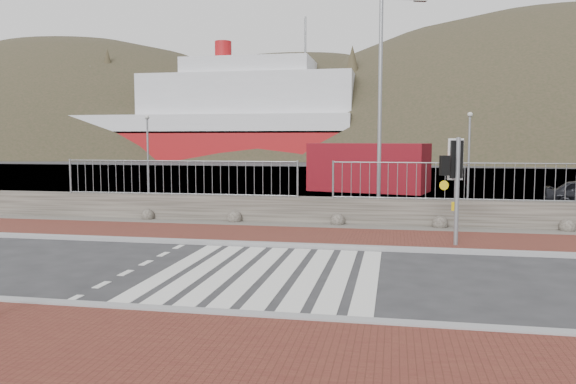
% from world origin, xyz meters
% --- Properties ---
extents(ground, '(220.00, 220.00, 0.00)m').
position_xyz_m(ground, '(0.00, 0.00, 0.00)').
color(ground, '#28282B').
rests_on(ground, ground).
extents(sidewalk_near, '(40.00, 4.00, 0.08)m').
position_xyz_m(sidewalk_near, '(0.00, -5.00, 0.04)').
color(sidewalk_near, brown).
rests_on(sidewalk_near, ground).
extents(sidewalk_far, '(40.00, 3.00, 0.08)m').
position_xyz_m(sidewalk_far, '(0.00, 4.50, 0.04)').
color(sidewalk_far, brown).
rests_on(sidewalk_far, ground).
extents(kerb_near, '(40.00, 0.25, 0.12)m').
position_xyz_m(kerb_near, '(0.00, -3.00, 0.05)').
color(kerb_near, gray).
rests_on(kerb_near, ground).
extents(kerb_far, '(40.00, 0.25, 0.12)m').
position_xyz_m(kerb_far, '(0.00, 3.00, 0.05)').
color(kerb_far, gray).
rests_on(kerb_far, ground).
extents(zebra_crossing, '(4.62, 5.60, 0.01)m').
position_xyz_m(zebra_crossing, '(-0.00, 0.00, 0.01)').
color(zebra_crossing, silver).
rests_on(zebra_crossing, ground).
extents(gravel_strip, '(40.00, 1.50, 0.06)m').
position_xyz_m(gravel_strip, '(0.00, 6.50, 0.03)').
color(gravel_strip, '#59544C').
rests_on(gravel_strip, ground).
extents(stone_wall, '(40.00, 0.60, 0.90)m').
position_xyz_m(stone_wall, '(0.00, 7.30, 0.45)').
color(stone_wall, '#443F38').
rests_on(stone_wall, ground).
extents(railing, '(18.07, 0.07, 1.22)m').
position_xyz_m(railing, '(0.00, 7.15, 1.82)').
color(railing, gray).
rests_on(railing, stone_wall).
extents(quay, '(120.00, 40.00, 0.50)m').
position_xyz_m(quay, '(0.00, 27.90, 0.00)').
color(quay, '#4C4C4F').
rests_on(quay, ground).
extents(water, '(220.00, 50.00, 0.05)m').
position_xyz_m(water, '(0.00, 62.90, 0.00)').
color(water, '#3F4C54').
rests_on(water, ground).
extents(ferry, '(50.00, 16.00, 20.00)m').
position_xyz_m(ferry, '(-24.65, 67.90, 5.36)').
color(ferry, maroon).
rests_on(ferry, ground).
extents(hills_backdrop, '(254.00, 90.00, 100.00)m').
position_xyz_m(hills_backdrop, '(6.74, 87.90, -23.05)').
color(hills_backdrop, '#2B2E1B').
rests_on(hills_backdrop, ground).
extents(traffic_signal_far, '(0.71, 0.42, 2.90)m').
position_xyz_m(traffic_signal_far, '(4.18, 3.73, 2.10)').
color(traffic_signal_far, gray).
rests_on(traffic_signal_far, ground).
extents(streetlight, '(1.59, 0.60, 7.65)m').
position_xyz_m(streetlight, '(2.20, 8.14, 4.31)').
color(streetlight, gray).
rests_on(streetlight, ground).
extents(shipping_container, '(6.81, 4.15, 2.65)m').
position_xyz_m(shipping_container, '(1.19, 19.87, 1.32)').
color(shipping_container, maroon).
rests_on(shipping_container, ground).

